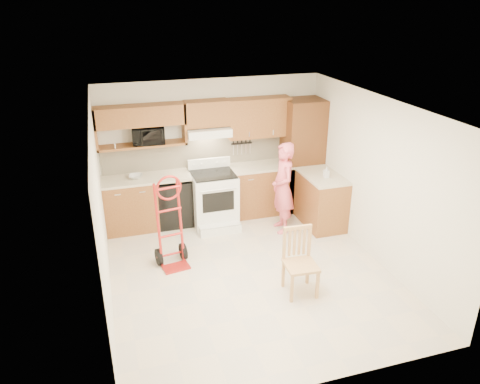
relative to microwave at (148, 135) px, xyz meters
name	(u,v)px	position (x,y,z in m)	size (l,w,h in m)	color
floor	(250,273)	(1.14, -2.08, -1.65)	(4.00, 4.50, 0.02)	beige
ceiling	(251,106)	(1.14, -2.08, 0.87)	(4.00, 4.50, 0.02)	white
wall_back	(212,148)	(1.14, 0.17, -0.39)	(4.00, 0.02, 2.50)	silver
wall_front	(324,287)	(1.14, -4.34, -0.39)	(4.00, 0.02, 2.50)	silver
wall_left	(100,214)	(-0.87, -2.08, -0.39)	(0.02, 4.50, 2.50)	silver
wall_right	(377,180)	(3.15, -2.08, -0.39)	(0.02, 4.50, 2.50)	silver
backsplash	(212,151)	(1.14, 0.15, -0.44)	(3.92, 0.03, 0.55)	beige
lower_cab_left	(131,205)	(-0.41, -0.14, -1.19)	(0.90, 0.60, 0.90)	brown
dishwasher	(174,201)	(0.34, -0.14, -1.21)	(0.60, 0.60, 0.85)	black
lower_cab_right	(260,190)	(1.97, -0.14, -1.19)	(1.14, 0.60, 0.90)	brown
countertop_left	(146,178)	(-0.11, -0.13, -0.72)	(1.50, 0.63, 0.04)	beige
countertop_right	(260,166)	(1.97, -0.13, -0.72)	(1.14, 0.63, 0.04)	beige
cab_return_right	(321,201)	(2.84, -0.94, -1.19)	(0.60, 1.00, 0.90)	brown
countertop_return	(323,176)	(2.84, -0.94, -0.72)	(0.63, 1.00, 0.04)	beige
pantry_tall	(302,155)	(2.79, -0.14, -0.59)	(0.70, 0.60, 2.10)	#4F3017
upper_cab_left	(140,115)	(-0.11, 0.00, 0.34)	(1.50, 0.33, 0.34)	brown
upper_shelf_mw	(142,145)	(-0.11, 0.00, -0.17)	(1.50, 0.33, 0.04)	brown
upper_cab_center	(207,113)	(1.02, 0.00, 0.30)	(0.76, 0.33, 0.44)	brown
upper_cab_right	(259,117)	(1.97, 0.00, 0.16)	(1.14, 0.33, 0.70)	brown
range_hood	(208,132)	(1.02, -0.06, -0.01)	(0.76, 0.46, 0.14)	white
knife_strip	(242,147)	(1.69, 0.12, -0.40)	(0.40, 0.05, 0.29)	black
microwave	(148,135)	(0.00, 0.00, 0.00)	(0.53, 0.36, 0.30)	black
range	(215,195)	(1.03, -0.41, -1.07)	(0.77, 1.01, 1.13)	white
person	(283,188)	(2.09, -0.95, -0.84)	(0.58, 0.38, 1.59)	#E3596A
hand_truck	(171,226)	(0.09, -1.55, -0.98)	(0.52, 0.48, 1.32)	#B31E19
dining_chair	(301,263)	(1.65, -2.76, -1.17)	(0.42, 0.46, 0.94)	tan
soap_bottle	(326,172)	(2.84, -1.05, -0.60)	(0.09, 0.09, 0.19)	white
bowl	(136,176)	(-0.28, -0.14, -0.67)	(0.23, 0.23, 0.06)	white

